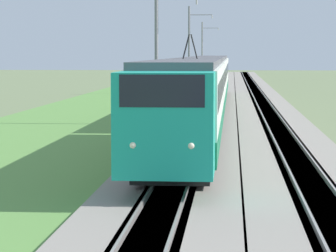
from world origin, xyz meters
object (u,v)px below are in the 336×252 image
object	(u,v)px
passenger_train	(204,83)
catenary_mast_far	(190,49)
catenary_mast_distant	(203,51)
catenary_mast_mid	(157,53)

from	to	relation	value
passenger_train	catenary_mast_far	bearing A→B (deg)	-175.19
passenger_train	catenary_mast_distant	world-z (taller)	catenary_mast_distant
catenary_mast_mid	catenary_mast_far	size ratio (longest dim) A/B	0.92
catenary_mast_far	catenary_mast_distant	size ratio (longest dim) A/B	1.03
catenary_mast_mid	catenary_mast_far	bearing A→B (deg)	0.01
catenary_mast_distant	passenger_train	bearing A→B (deg)	-177.76
catenary_mast_mid	catenary_mast_far	world-z (taller)	catenary_mast_far
catenary_mast_far	catenary_mast_mid	bearing A→B (deg)	-179.99
catenary_mast_far	catenary_mast_distant	world-z (taller)	catenary_mast_far
passenger_train	catenary_mast_mid	distance (m)	5.76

